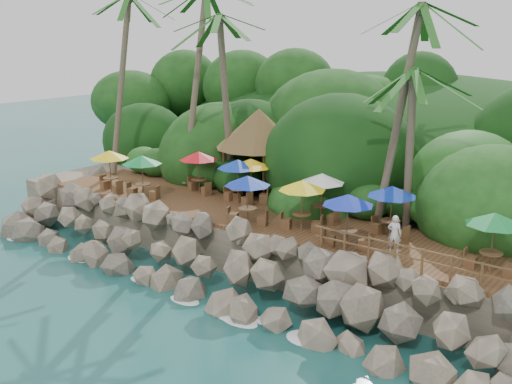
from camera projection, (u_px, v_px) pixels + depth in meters
The scene contains 12 objects.
ground at pixel (171, 297), 26.51m from camera, with size 140.00×140.00×0.00m, color #19514F.
land_base at pixel (354, 195), 38.46m from camera, with size 32.00×25.20×2.10m, color gray.
jungle_hill at pixel (404, 188), 44.46m from camera, with size 44.80×28.00×15.40m, color #143811.
seawall at pixel (202, 258), 27.74m from camera, with size 29.00×4.00×2.30m, color gray, non-canonical shape.
terrace at pixel (256, 215), 30.52m from camera, with size 26.00×5.00×0.20m, color brown.
jungle_foliage at pixel (345, 215), 37.97m from camera, with size 44.00×16.00×12.00m, color #143811, non-canonical shape.
foam_line at pixel (176, 294), 26.73m from camera, with size 25.20×0.80×0.06m.
palms at pixel (297, 10), 29.62m from camera, with size 31.39×6.85×12.43m.
palapa at pixel (259, 128), 34.18m from camera, with size 4.86×4.86×4.60m.
dining_clusters at pixel (265, 178), 29.41m from camera, with size 22.80×5.24×2.34m.
railing at pixel (408, 256), 23.17m from camera, with size 8.30×0.10×1.00m.
waiter at pixel (394, 234), 25.03m from camera, with size 0.58×0.38×1.59m, color silver.
Camera 1 is at (17.84, -17.08, 11.25)m, focal length 43.15 mm.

